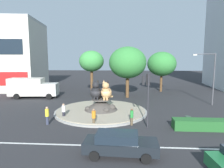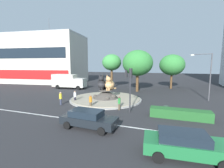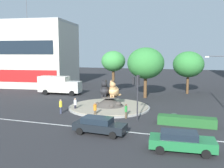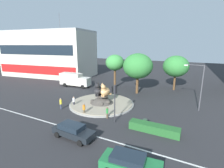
% 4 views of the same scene
% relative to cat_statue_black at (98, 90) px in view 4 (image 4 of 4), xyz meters
% --- Properties ---
extents(ground_plane, '(160.00, 160.00, 0.00)m').
position_rel_cat_statue_black_xyz_m(ground_plane, '(0.59, 0.06, -2.37)').
color(ground_plane, '#28282B').
extents(lane_centreline, '(112.00, 0.20, 0.01)m').
position_rel_cat_statue_black_xyz_m(lane_centreline, '(0.59, -8.73, -2.37)').
color(lane_centreline, silver).
rests_on(lane_centreline, ground).
extents(roundabout_island, '(10.59, 10.59, 1.52)m').
position_rel_cat_statue_black_xyz_m(roundabout_island, '(0.59, 0.06, -1.94)').
color(roundabout_island, gray).
rests_on(roundabout_island, ground).
extents(cat_statue_black, '(1.58, 2.39, 2.32)m').
position_rel_cat_statue_black_xyz_m(cat_statue_black, '(0.00, 0.00, 0.00)').
color(cat_statue_black, black).
rests_on(cat_statue_black, roundabout_island).
extents(cat_statue_calico, '(1.46, 2.25, 2.25)m').
position_rel_cat_statue_black_xyz_m(cat_statue_calico, '(1.20, 0.07, -0.03)').
color(cat_statue_calico, tan).
rests_on(cat_statue_calico, roundabout_island).
extents(traffic_light_mast, '(0.71, 0.55, 4.85)m').
position_rel_cat_statue_black_xyz_m(traffic_light_mast, '(5.28, -4.71, 1.18)').
color(traffic_light_mast, '#2D2D33').
rests_on(traffic_light_mast, ground).
extents(shophouse_block, '(29.14, 16.11, 19.47)m').
position_rel_cat_statue_black_xyz_m(shophouse_block, '(-27.85, 15.59, 4.48)').
color(shophouse_block, beige).
rests_on(shophouse_block, ground).
extents(clipped_hedge_strip, '(5.60, 1.20, 0.90)m').
position_rel_cat_statue_black_xyz_m(clipped_hedge_strip, '(10.39, -4.97, -1.92)').
color(clipped_hedge_strip, '#235B28').
rests_on(clipped_hedge_strip, ground).
extents(broadleaf_tree_behind_island, '(5.28, 5.28, 7.43)m').
position_rel_cat_statue_black_xyz_m(broadleaf_tree_behind_island, '(10.12, 14.84, 2.80)').
color(broadleaf_tree_behind_island, brown).
rests_on(broadleaf_tree_behind_island, ground).
extents(second_tree_near_tower, '(5.81, 5.81, 8.02)m').
position_rel_cat_statue_black_xyz_m(second_tree_near_tower, '(3.73, 8.80, 3.16)').
color(second_tree_near_tower, brown).
rests_on(second_tree_near_tower, ground).
extents(third_tree_left, '(4.16, 4.16, 7.50)m').
position_rel_cat_statue_black_xyz_m(third_tree_left, '(-2.34, 10.95, 3.31)').
color(third_tree_left, brown).
rests_on(third_tree_left, ground).
extents(streetlight_arm, '(2.74, 0.77, 6.85)m').
position_rel_cat_statue_black_xyz_m(streetlight_arm, '(14.61, 4.38, 1.71)').
color(streetlight_arm, '#4C4C51').
rests_on(streetlight_arm, ground).
extents(pedestrian_orange_shirt, '(0.37, 0.37, 1.62)m').
position_rel_cat_statue_black_xyz_m(pedestrian_orange_shirt, '(0.49, -4.67, -1.52)').
color(pedestrian_orange_shirt, brown).
rests_on(pedestrian_orange_shirt, ground).
extents(pedestrian_yellow_shirt, '(0.34, 0.34, 1.71)m').
position_rel_cat_statue_black_xyz_m(pedestrian_yellow_shirt, '(-3.92, -4.60, -1.46)').
color(pedestrian_yellow_shirt, '#33384C').
rests_on(pedestrian_yellow_shirt, ground).
extents(pedestrian_white_shirt, '(0.36, 0.36, 1.59)m').
position_rel_cat_statue_black_xyz_m(pedestrian_white_shirt, '(-2.94, -2.76, -1.54)').
color(pedestrian_white_shirt, black).
rests_on(pedestrian_white_shirt, ground).
extents(pedestrian_green_shirt, '(0.30, 0.30, 1.60)m').
position_rel_cat_statue_black_xyz_m(pedestrian_green_shirt, '(3.98, -4.25, -1.52)').
color(pedestrian_green_shirt, brown).
rests_on(pedestrian_green_shirt, ground).
extents(sedan_on_far_lane, '(4.84, 2.37, 1.48)m').
position_rel_cat_statue_black_xyz_m(sedan_on_far_lane, '(10.15, -11.82, -1.58)').
color(sedan_on_far_lane, '#1E6B38').
rests_on(sedan_on_far_lane, ground).
extents(hatchback_near_shophouse, '(4.76, 2.13, 1.49)m').
position_rel_cat_statue_black_xyz_m(hatchback_near_shophouse, '(3.02, -9.98, -1.58)').
color(hatchback_near_shophouse, black).
rests_on(hatchback_near_shophouse, ground).
extents(delivery_box_truck, '(7.55, 3.01, 3.13)m').
position_rel_cat_statue_black_xyz_m(delivery_box_truck, '(-11.18, 7.37, -0.70)').
color(delivery_box_truck, silver).
rests_on(delivery_box_truck, ground).
extents(litter_bin, '(0.56, 0.56, 0.90)m').
position_rel_cat_statue_black_xyz_m(litter_bin, '(9.11, -4.09, -1.92)').
color(litter_bin, '#2D4233').
rests_on(litter_bin, ground).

